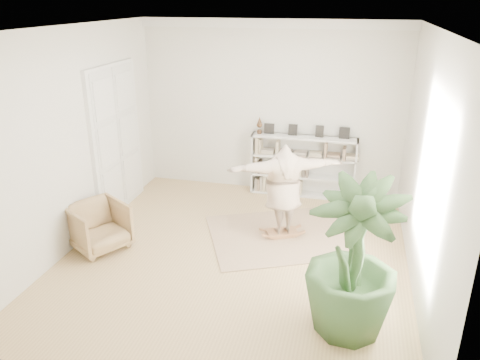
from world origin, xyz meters
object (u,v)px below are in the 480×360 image
(armchair, at_px, (99,226))
(person, at_px, (284,187))
(houseplant, at_px, (353,259))
(bookshelf, at_px, (303,167))
(rocker_board, at_px, (282,232))

(armchair, relative_size, person, 0.44)
(armchair, distance_m, houseplant, 4.34)
(bookshelf, xyz_separation_m, armchair, (-3.04, -3.12, -0.24))
(armchair, xyz_separation_m, houseplant, (4.14, -1.13, 0.63))
(bookshelf, distance_m, person, 2.00)
(bookshelf, bearing_deg, armchair, -134.26)
(armchair, distance_m, rocker_board, 3.17)
(armchair, relative_size, rocker_board, 1.40)
(rocker_board, height_order, person, person)
(rocker_board, relative_size, person, 0.31)
(rocker_board, relative_size, houseplant, 0.30)
(bookshelf, relative_size, person, 1.10)
(person, relative_size, houseplant, 0.97)
(bookshelf, xyz_separation_m, person, (-0.11, -1.98, 0.31))
(armchair, bearing_deg, houseplant, -73.47)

